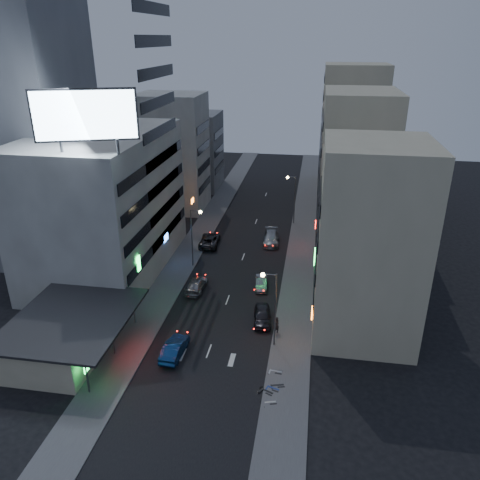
% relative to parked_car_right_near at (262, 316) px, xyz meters
% --- Properties ---
extents(ground, '(180.00, 180.00, 0.00)m').
position_rel_parked_car_right_near_xyz_m(ground, '(-4.61, -10.01, -0.78)').
color(ground, black).
rests_on(ground, ground).
extents(sidewalk_left, '(4.00, 120.00, 0.12)m').
position_rel_parked_car_right_near_xyz_m(sidewalk_left, '(-12.61, 19.99, -0.72)').
color(sidewalk_left, '#4C4C4F').
rests_on(sidewalk_left, ground).
extents(sidewalk_right, '(4.00, 120.00, 0.12)m').
position_rel_parked_car_right_near_xyz_m(sidewalk_right, '(3.39, 19.99, -0.72)').
color(sidewalk_right, '#4C4C4F').
rests_on(sidewalk_right, ground).
extents(food_court, '(11.00, 13.00, 3.88)m').
position_rel_parked_car_right_near_xyz_m(food_court, '(-18.51, -8.01, 1.21)').
color(food_court, '#C3B899').
rests_on(food_court, ground).
extents(white_building, '(14.00, 24.00, 18.00)m').
position_rel_parked_car_right_near_xyz_m(white_building, '(-21.61, 9.99, 8.22)').
color(white_building, '#B6B7B1').
rests_on(white_building, ground).
extents(grey_tower, '(10.00, 14.00, 34.00)m').
position_rel_parked_car_right_near_xyz_m(grey_tower, '(-30.61, 12.99, 16.22)').
color(grey_tower, slate).
rests_on(grey_tower, ground).
extents(shophouse_near, '(10.00, 11.00, 20.00)m').
position_rel_parked_car_right_near_xyz_m(shophouse_near, '(10.39, 0.49, 9.22)').
color(shophouse_near, '#C3B899').
rests_on(shophouse_near, ground).
extents(shophouse_mid, '(11.00, 12.00, 16.00)m').
position_rel_parked_car_right_near_xyz_m(shophouse_mid, '(10.89, 11.99, 7.22)').
color(shophouse_mid, tan).
rests_on(shophouse_mid, ground).
extents(shophouse_far, '(10.00, 14.00, 22.00)m').
position_rel_parked_car_right_near_xyz_m(shophouse_far, '(10.39, 24.99, 10.22)').
color(shophouse_far, '#C3B899').
rests_on(shophouse_far, ground).
extents(far_left_a, '(11.00, 10.00, 20.00)m').
position_rel_parked_car_right_near_xyz_m(far_left_a, '(-20.11, 34.99, 9.22)').
color(far_left_a, '#B6B7B1').
rests_on(far_left_a, ground).
extents(far_left_b, '(12.00, 10.00, 15.00)m').
position_rel_parked_car_right_near_xyz_m(far_left_b, '(-20.61, 47.99, 6.72)').
color(far_left_b, slate).
rests_on(far_left_b, ground).
extents(far_right_a, '(11.00, 12.00, 18.00)m').
position_rel_parked_car_right_near_xyz_m(far_right_a, '(10.89, 39.99, 8.22)').
color(far_right_a, tan).
rests_on(far_right_a, ground).
extents(far_right_b, '(12.00, 12.00, 24.00)m').
position_rel_parked_car_right_near_xyz_m(far_right_b, '(11.39, 53.99, 11.22)').
color(far_right_b, '#C3B899').
rests_on(far_right_b, ground).
extents(billboard, '(9.52, 3.75, 6.20)m').
position_rel_parked_car_right_near_xyz_m(billboard, '(-17.60, -0.03, 20.88)').
color(billboard, '#595B60').
rests_on(billboard, white_building).
extents(street_lamp_right_near, '(1.60, 0.44, 8.02)m').
position_rel_parked_car_right_near_xyz_m(street_lamp_right_near, '(1.29, -4.01, 4.59)').
color(street_lamp_right_near, '#595B60').
rests_on(street_lamp_right_near, sidewalk_right).
extents(street_lamp_left, '(1.60, 0.44, 8.02)m').
position_rel_parked_car_right_near_xyz_m(street_lamp_left, '(-10.51, 11.99, 4.59)').
color(street_lamp_left, '#595B60').
rests_on(street_lamp_left, sidewalk_left).
extents(street_lamp_right_far, '(1.60, 0.44, 8.02)m').
position_rel_parked_car_right_near_xyz_m(street_lamp_right_far, '(1.29, 29.99, 4.59)').
color(street_lamp_right_far, '#595B60').
rests_on(street_lamp_right_far, sidewalk_right).
extents(parked_car_right_near, '(2.40, 4.76, 1.56)m').
position_rel_parked_car_right_near_xyz_m(parked_car_right_near, '(0.00, 0.00, 0.00)').
color(parked_car_right_near, '#28272C').
rests_on(parked_car_right_near, ground).
extents(parked_car_right_mid, '(1.75, 3.97, 1.27)m').
position_rel_parked_car_right_near_xyz_m(parked_car_right_mid, '(-1.04, 7.62, -0.14)').
color(parked_car_right_mid, gray).
rests_on(parked_car_right_mid, ground).
extents(parked_car_left, '(3.03, 5.93, 1.60)m').
position_rel_parked_car_right_near_xyz_m(parked_car_left, '(-10.21, 19.27, 0.02)').
color(parked_car_left, '#25262B').
rests_on(parked_car_left, ground).
extents(parked_car_right_far, '(2.75, 5.81, 1.64)m').
position_rel_parked_car_right_near_xyz_m(parked_car_right_far, '(-1.23, 21.46, 0.04)').
color(parked_car_right_far, gray).
rests_on(parked_car_right_far, ground).
extents(road_car_blue, '(1.90, 4.85, 1.57)m').
position_rel_parked_car_right_near_xyz_m(road_car_blue, '(-7.75, -7.14, 0.01)').
color(road_car_blue, navy).
rests_on(road_car_blue, ground).
extents(road_car_silver, '(2.13, 5.00, 1.44)m').
position_rel_parked_car_right_near_xyz_m(road_car_silver, '(-8.82, 5.70, -0.06)').
color(road_car_silver, '#93959B').
rests_on(road_car_silver, ground).
extents(person, '(0.83, 0.81, 1.93)m').
position_rel_parked_car_right_near_xyz_m(person, '(1.69, -1.99, 0.31)').
color(person, black).
rests_on(person, sidewalk_right).
extents(scooter_black_a, '(1.28, 1.87, 1.09)m').
position_rel_parked_car_right_near_xyz_m(scooter_black_a, '(2.35, -11.04, -0.11)').
color(scooter_black_a, black).
rests_on(scooter_black_a, sidewalk_right).
extents(scooter_silver_a, '(0.99, 1.74, 1.01)m').
position_rel_parked_car_right_near_xyz_m(scooter_silver_a, '(2.60, -11.94, -0.15)').
color(scooter_silver_a, '#A4A8AC').
rests_on(scooter_silver_a, sidewalk_right).
extents(scooter_blue, '(1.07, 1.79, 1.04)m').
position_rel_parked_car_right_near_xyz_m(scooter_blue, '(2.82, -10.50, -0.14)').
color(scooter_blue, navy).
rests_on(scooter_blue, sidewalk_right).
extents(scooter_black_b, '(1.05, 1.88, 1.09)m').
position_rel_parked_car_right_near_xyz_m(scooter_black_b, '(3.10, -9.71, -0.11)').
color(scooter_black_b, black).
rests_on(scooter_black_b, sidewalk_right).
extents(scooter_silver_b, '(0.77, 1.79, 1.06)m').
position_rel_parked_car_right_near_xyz_m(scooter_silver_b, '(2.83, -8.06, -0.13)').
color(scooter_silver_b, '#AAABB2').
rests_on(scooter_silver_b, sidewalk_right).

